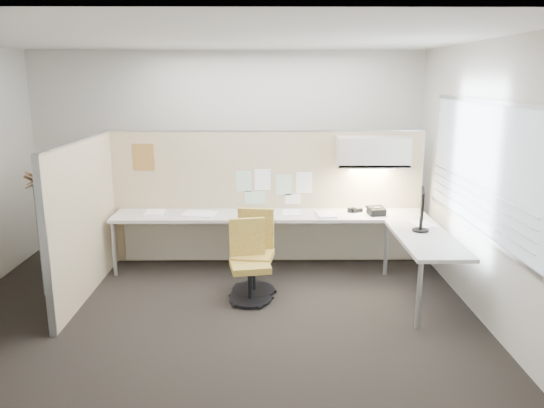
{
  "coord_description": "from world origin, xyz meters",
  "views": [
    {
      "loc": [
        0.56,
        -5.28,
        2.43
      ],
      "look_at": [
        0.62,
        0.8,
        0.97
      ],
      "focal_mm": 35.0,
      "sensor_mm": 36.0,
      "label": 1
    }
  ],
  "objects_px": {
    "phone": "(376,211)",
    "desk": "(297,227)",
    "chair_left": "(249,264)",
    "chair_right": "(254,254)",
    "monitor": "(422,208)"
  },
  "relations": [
    {
      "from": "desk",
      "to": "monitor",
      "type": "relative_size",
      "value": 8.4
    },
    {
      "from": "chair_right",
      "to": "desk",
      "type": "bearing_deg",
      "value": 56.76
    },
    {
      "from": "chair_left",
      "to": "chair_right",
      "type": "bearing_deg",
      "value": 69.12
    },
    {
      "from": "phone",
      "to": "desk",
      "type": "bearing_deg",
      "value": 174.21
    },
    {
      "from": "chair_left",
      "to": "chair_right",
      "type": "xyz_separation_m",
      "value": [
        0.05,
        0.26,
        0.02
      ]
    },
    {
      "from": "chair_right",
      "to": "monitor",
      "type": "bearing_deg",
      "value": 6.34
    },
    {
      "from": "monitor",
      "to": "chair_left",
      "type": "bearing_deg",
      "value": 110.91
    },
    {
      "from": "monitor",
      "to": "desk",
      "type": "bearing_deg",
      "value": 79.52
    },
    {
      "from": "chair_right",
      "to": "phone",
      "type": "relative_size",
      "value": 3.91
    },
    {
      "from": "chair_right",
      "to": "phone",
      "type": "height_order",
      "value": "chair_right"
    },
    {
      "from": "chair_left",
      "to": "phone",
      "type": "bearing_deg",
      "value": 20.61
    },
    {
      "from": "chair_right",
      "to": "monitor",
      "type": "xyz_separation_m",
      "value": [
        1.89,
        -0.06,
        0.57
      ]
    },
    {
      "from": "phone",
      "to": "chair_right",
      "type": "bearing_deg",
      "value": -166.76
    },
    {
      "from": "desk",
      "to": "chair_left",
      "type": "distance_m",
      "value": 1.04
    },
    {
      "from": "chair_left",
      "to": "phone",
      "type": "xyz_separation_m",
      "value": [
        1.58,
        0.94,
        0.37
      ]
    }
  ]
}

